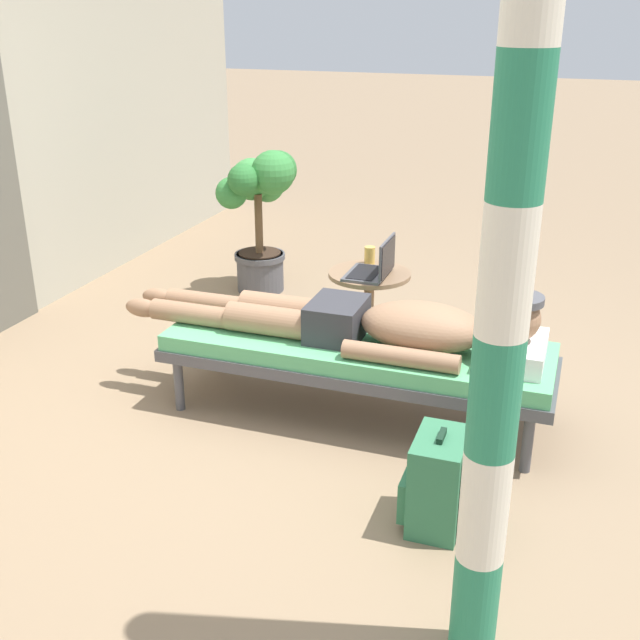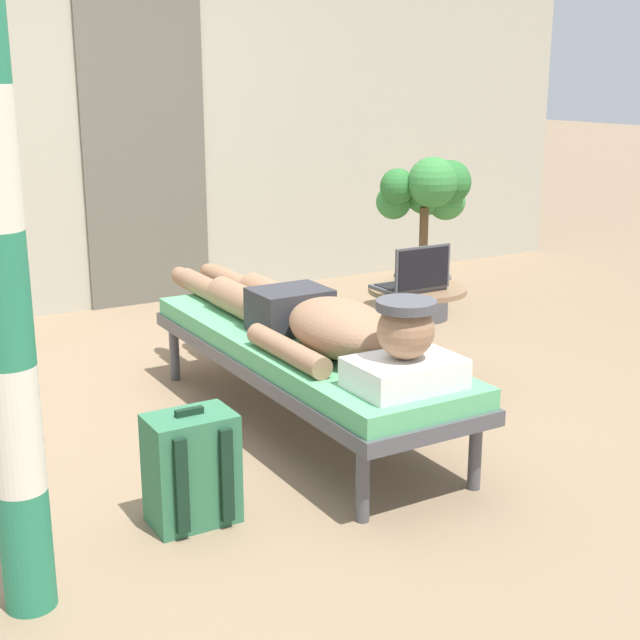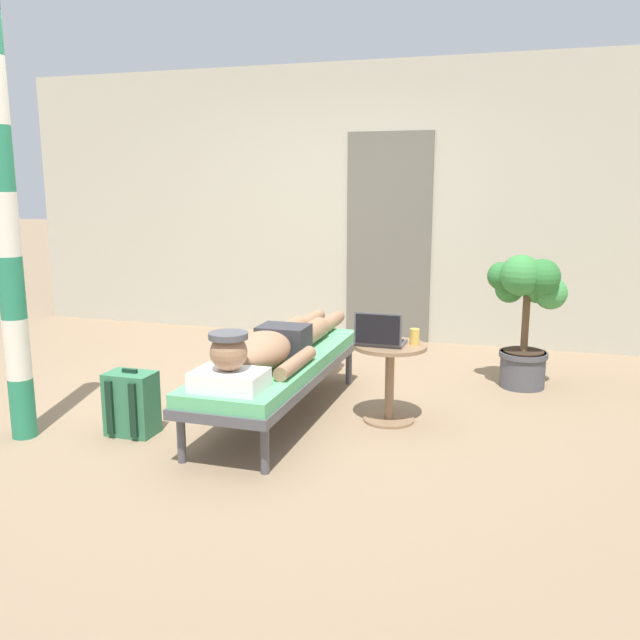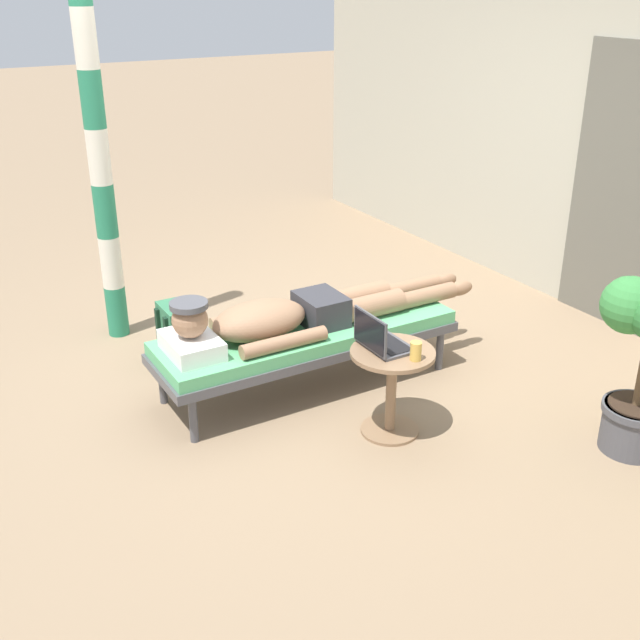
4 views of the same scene
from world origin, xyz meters
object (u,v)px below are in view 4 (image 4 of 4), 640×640
at_px(person_reclining, 293,315).
at_px(side_table, 392,377).
at_px(drink_glass, 416,351).
at_px(backpack, 179,333).
at_px(porch_post, 99,157).
at_px(lounge_chair, 307,337).
at_px(laptop, 380,339).

bearing_deg(person_reclining, side_table, 18.14).
distance_m(side_table, drink_glass, 0.27).
height_order(person_reclining, side_table, person_reclining).
distance_m(person_reclining, backpack, 0.96).
xyz_separation_m(backpack, porch_post, (-0.62, -0.25, 1.12)).
distance_m(lounge_chair, porch_post, 1.88).
bearing_deg(person_reclining, drink_glass, 17.98).
xyz_separation_m(lounge_chair, laptop, (0.67, 0.09, 0.24)).
distance_m(laptop, drink_glass, 0.23).
xyz_separation_m(side_table, backpack, (-1.50, -0.72, -0.16)).
height_order(person_reclining, backpack, person_reclining).
distance_m(person_reclining, drink_glass, 0.93).
relative_size(person_reclining, drink_glass, 20.57).
bearing_deg(side_table, drink_glass, 17.21).
relative_size(person_reclining, side_table, 4.15).
distance_m(drink_glass, porch_post, 2.59).
distance_m(person_reclining, porch_post, 1.76).
relative_size(drink_glass, porch_post, 0.04).
relative_size(lounge_chair, person_reclining, 0.90).
height_order(lounge_chair, porch_post, porch_post).
height_order(drink_glass, backpack, drink_glass).
xyz_separation_m(person_reclining, drink_glass, (0.88, 0.29, 0.06)).
height_order(laptop, drink_glass, laptop).
xyz_separation_m(lounge_chair, drink_glass, (0.88, 0.19, 0.23)).
bearing_deg(laptop, backpack, -155.16).
relative_size(person_reclining, backpack, 5.12).
height_order(lounge_chair, side_table, side_table).
distance_m(lounge_chair, drink_glass, 0.93).
relative_size(person_reclining, porch_post, 0.82).
bearing_deg(porch_post, person_reclining, 27.54).
xyz_separation_m(drink_glass, porch_post, (-2.27, -1.01, 0.74)).
height_order(backpack, porch_post, porch_post).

